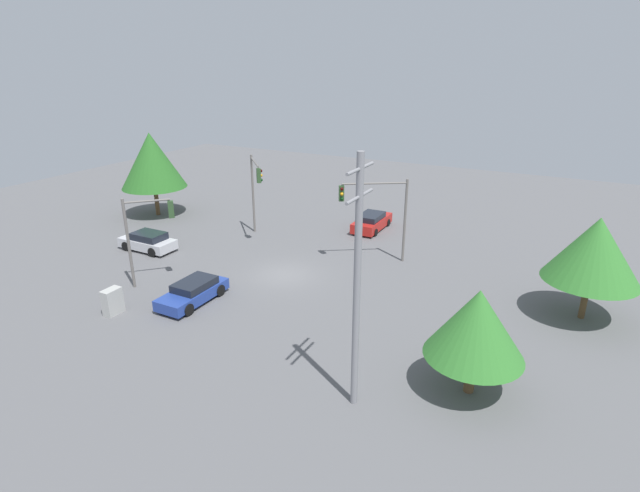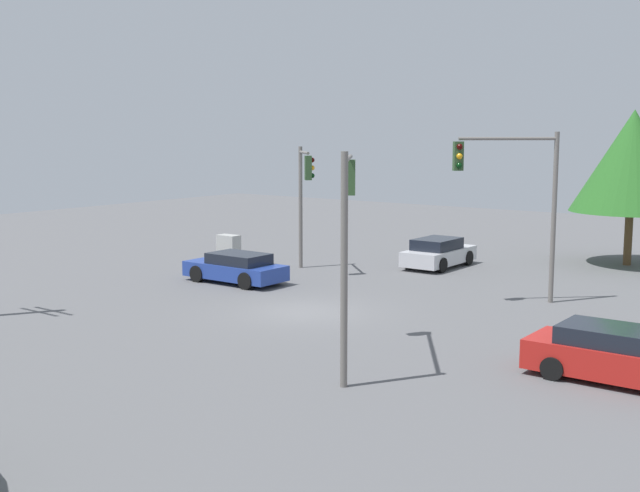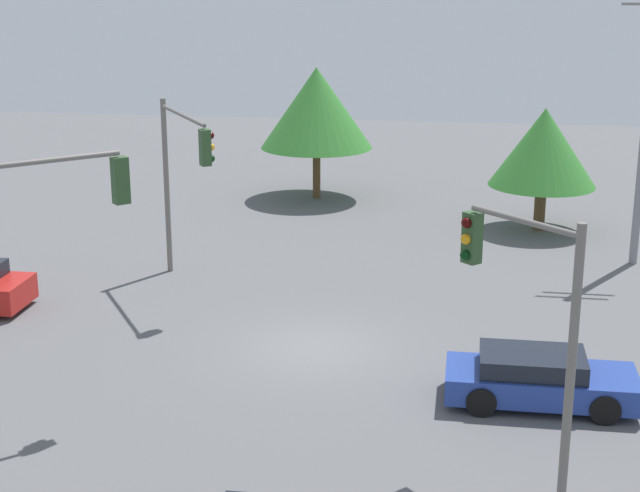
{
  "view_description": "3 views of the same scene",
  "coord_description": "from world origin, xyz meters",
  "px_view_note": "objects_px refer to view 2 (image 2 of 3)",
  "views": [
    {
      "loc": [
        25.54,
        16.13,
        13.4
      ],
      "look_at": [
        -0.12,
        2.59,
        2.45
      ],
      "focal_mm": 28.0,
      "sensor_mm": 36.0,
      "label": 1
    },
    {
      "loc": [
        -17.12,
        21.98,
        6.33
      ],
      "look_at": [
        -0.98,
        0.4,
        2.5
      ],
      "focal_mm": 45.0,
      "sensor_mm": 36.0,
      "label": 2
    },
    {
      "loc": [
        3.87,
        -24.6,
        10.13
      ],
      "look_at": [
        0.11,
        0.09,
        2.87
      ],
      "focal_mm": 55.0,
      "sensor_mm": 36.0,
      "label": 3
    }
  ],
  "objects_px": {
    "traffic_signal_main": "(516,187)",
    "traffic_signal_cross": "(304,188)",
    "sedan_red": "(619,356)",
    "electrical_cabinet": "(229,250)",
    "sedan_silver": "(438,253)",
    "sedan_blue": "(236,268)",
    "traffic_signal_aux": "(347,217)"
  },
  "relations": [
    {
      "from": "sedan_blue",
      "to": "electrical_cabinet",
      "type": "bearing_deg",
      "value": 47.28
    },
    {
      "from": "sedan_red",
      "to": "electrical_cabinet",
      "type": "distance_m",
      "value": 21.57
    },
    {
      "from": "traffic_signal_main",
      "to": "traffic_signal_cross",
      "type": "xyz_separation_m",
      "value": [
        10.43,
        -0.76,
        -0.5
      ]
    },
    {
      "from": "traffic_signal_main",
      "to": "electrical_cabinet",
      "type": "relative_size",
      "value": 4.26
    },
    {
      "from": "traffic_signal_main",
      "to": "traffic_signal_aux",
      "type": "bearing_deg",
      "value": 44.99
    },
    {
      "from": "sedan_red",
      "to": "traffic_signal_cross",
      "type": "distance_m",
      "value": 18.61
    },
    {
      "from": "traffic_signal_main",
      "to": "electrical_cabinet",
      "type": "xyz_separation_m",
      "value": [
        14.3,
        0.13,
        -3.61
      ]
    },
    {
      "from": "sedan_silver",
      "to": "sedan_red",
      "type": "height_order",
      "value": "sedan_red"
    },
    {
      "from": "sedan_silver",
      "to": "traffic_signal_main",
      "type": "xyz_separation_m",
      "value": [
        -6.13,
        5.57,
        3.68
      ]
    },
    {
      "from": "electrical_cabinet",
      "to": "traffic_signal_cross",
      "type": "bearing_deg",
      "value": -166.97
    },
    {
      "from": "traffic_signal_main",
      "to": "traffic_signal_aux",
      "type": "relative_size",
      "value": 1.08
    },
    {
      "from": "sedan_silver",
      "to": "electrical_cabinet",
      "type": "relative_size",
      "value": 2.86
    },
    {
      "from": "sedan_red",
      "to": "sedan_silver",
      "type": "bearing_deg",
      "value": -136.57
    },
    {
      "from": "sedan_red",
      "to": "traffic_signal_cross",
      "type": "relative_size",
      "value": 0.82
    },
    {
      "from": "electrical_cabinet",
      "to": "sedan_red",
      "type": "bearing_deg",
      "value": 160.61
    },
    {
      "from": "traffic_signal_aux",
      "to": "sedan_blue",
      "type": "bearing_deg",
      "value": 23.37
    },
    {
      "from": "traffic_signal_main",
      "to": "electrical_cabinet",
      "type": "bearing_deg",
      "value": -42.43
    },
    {
      "from": "sedan_blue",
      "to": "traffic_signal_main",
      "type": "distance_m",
      "value": 12.1
    },
    {
      "from": "sedan_red",
      "to": "traffic_signal_main",
      "type": "height_order",
      "value": "traffic_signal_main"
    },
    {
      "from": "sedan_red",
      "to": "traffic_signal_main",
      "type": "distance_m",
      "value": 10.16
    },
    {
      "from": "traffic_signal_cross",
      "to": "electrical_cabinet",
      "type": "bearing_deg",
      "value": -122.34
    },
    {
      "from": "traffic_signal_main",
      "to": "traffic_signal_cross",
      "type": "bearing_deg",
      "value": -47.14
    },
    {
      "from": "sedan_blue",
      "to": "sedan_red",
      "type": "bearing_deg",
      "value": -103.75
    },
    {
      "from": "sedan_blue",
      "to": "traffic_signal_cross",
      "type": "height_order",
      "value": "traffic_signal_cross"
    },
    {
      "from": "sedan_silver",
      "to": "traffic_signal_cross",
      "type": "distance_m",
      "value": 7.19
    },
    {
      "from": "traffic_signal_main",
      "to": "traffic_signal_aux",
      "type": "distance_m",
      "value": 10.31
    },
    {
      "from": "traffic_signal_aux",
      "to": "electrical_cabinet",
      "type": "relative_size",
      "value": 3.94
    },
    {
      "from": "traffic_signal_main",
      "to": "electrical_cabinet",
      "type": "distance_m",
      "value": 14.75
    },
    {
      "from": "traffic_signal_aux",
      "to": "sedan_silver",
      "type": "bearing_deg",
      "value": -12.79
    },
    {
      "from": "sedan_blue",
      "to": "sedan_red",
      "type": "height_order",
      "value": "sedan_red"
    },
    {
      "from": "sedan_silver",
      "to": "traffic_signal_main",
      "type": "height_order",
      "value": "traffic_signal_main"
    },
    {
      "from": "traffic_signal_main",
      "to": "sedan_blue",
      "type": "bearing_deg",
      "value": -27.32
    }
  ]
}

